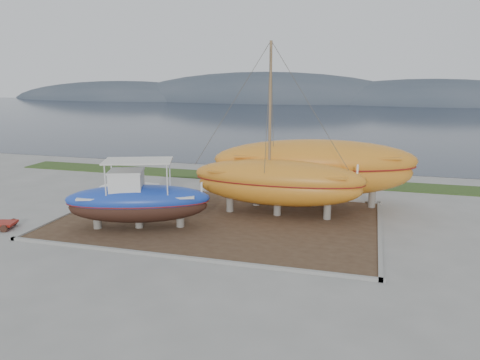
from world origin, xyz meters
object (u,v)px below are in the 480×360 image
(white_dinghy, at_px, (132,192))
(orange_bare_hull, at_px, (314,174))
(blue_caique, at_px, (138,194))
(orange_sailboat, at_px, (279,131))

(white_dinghy, height_order, orange_bare_hull, orange_bare_hull)
(blue_caique, bearing_deg, orange_bare_hull, 18.89)
(blue_caique, relative_size, orange_sailboat, 0.76)
(blue_caique, height_order, white_dinghy, blue_caique)
(white_dinghy, bearing_deg, blue_caique, -71.47)
(orange_bare_hull, bearing_deg, orange_sailboat, -137.70)
(blue_caique, distance_m, white_dinghy, 5.62)
(orange_sailboat, xyz_separation_m, orange_bare_hull, (1.86, 2.56, -2.97))
(white_dinghy, bearing_deg, orange_bare_hull, -2.82)
(orange_sailboat, bearing_deg, orange_bare_hull, 53.59)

